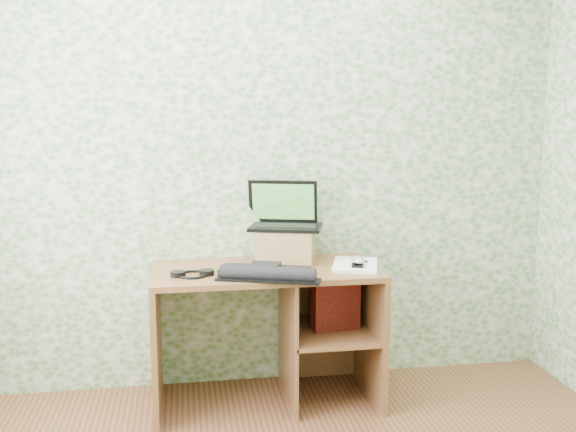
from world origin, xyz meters
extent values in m
plane|color=silver|center=(0.00, 1.75, 1.30)|extent=(3.50, 0.00, 3.50)
cube|color=brown|center=(0.00, 1.44, 0.73)|extent=(1.20, 0.60, 0.03)
cube|color=brown|center=(-0.58, 1.44, 0.36)|extent=(0.03, 0.60, 0.72)
cube|color=brown|center=(0.58, 1.44, 0.36)|extent=(0.03, 0.60, 0.72)
cube|color=brown|center=(0.12, 1.44, 0.36)|extent=(0.02, 0.56, 0.72)
cube|color=brown|center=(0.35, 1.44, 0.38)|extent=(0.46, 0.56, 0.02)
cube|color=brown|center=(0.36, 1.73, 0.36)|extent=(0.48, 0.02, 0.72)
cube|color=olive|center=(0.13, 1.58, 0.84)|extent=(0.37, 0.33, 0.19)
cube|color=black|center=(0.13, 1.58, 0.94)|extent=(0.45, 0.37, 0.02)
cube|color=black|center=(0.13, 1.57, 0.96)|extent=(0.36, 0.24, 0.00)
cube|color=black|center=(0.13, 1.69, 1.07)|extent=(0.39, 0.17, 0.24)
cube|color=#244D16|center=(0.13, 1.69, 1.07)|extent=(0.35, 0.15, 0.21)
cube|color=black|center=(-0.02, 1.30, 0.77)|extent=(0.49, 0.30, 0.04)
cube|color=black|center=(-0.02, 1.30, 0.78)|extent=(0.18, 0.18, 0.06)
cylinder|color=black|center=(-0.02, 1.18, 0.79)|extent=(0.48, 0.22, 0.07)
cube|color=black|center=(-0.02, 1.18, 0.76)|extent=(0.53, 0.27, 0.01)
torus|color=black|center=(-0.39, 1.34, 0.76)|extent=(0.17, 0.17, 0.01)
cylinder|color=black|center=(-0.46, 1.34, 0.76)|extent=(0.08, 0.08, 0.03)
cylinder|color=black|center=(-0.32, 1.34, 0.76)|extent=(0.08, 0.08, 0.03)
cube|color=white|center=(0.48, 1.41, 0.76)|extent=(0.32, 0.39, 0.02)
ellipsoid|color=silver|center=(0.48, 1.35, 0.79)|extent=(0.11, 0.13, 0.04)
cylinder|color=black|center=(0.54, 1.49, 0.77)|extent=(0.03, 0.16, 0.01)
cube|color=maroon|center=(0.39, 1.44, 0.55)|extent=(0.27, 0.13, 0.32)
camera|label=1|loc=(-0.42, -1.87, 1.56)|focal=40.00mm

